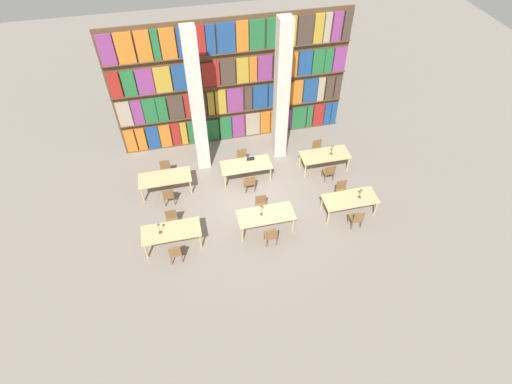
{
  "coord_description": "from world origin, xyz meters",
  "views": [
    {
      "loc": [
        -2.33,
        -10.33,
        11.55
      ],
      "look_at": [
        0.0,
        -0.13,
        0.68
      ],
      "focal_mm": 28.0,
      "sensor_mm": 36.0,
      "label": 1
    }
  ],
  "objects": [
    {
      "name": "reading_table_5",
      "position": [
        3.25,
        1.26,
        0.68
      ],
      "size": [
        2.03,
        0.89,
        0.76
      ],
      "color": "tan",
      "rests_on": "ground_plane"
    },
    {
      "name": "pillar_center",
      "position": [
        1.66,
        2.64,
        3.0
      ],
      "size": [
        0.52,
        0.52,
        6.0
      ],
      "color": "beige",
      "rests_on": "ground_plane"
    },
    {
      "name": "reading_table_0",
      "position": [
        -3.28,
        -1.36,
        0.68
      ],
      "size": [
        2.03,
        0.89,
        0.76
      ],
      "color": "tan",
      "rests_on": "ground_plane"
    },
    {
      "name": "laptop",
      "position": [
        0.16,
        1.63,
        0.8
      ],
      "size": [
        0.32,
        0.22,
        0.21
      ],
      "rotation": [
        0.0,
        0.0,
        3.14
      ],
      "color": "silver",
      "rests_on": "reading_table_4"
    },
    {
      "name": "reading_table_3",
      "position": [
        -3.31,
        1.37,
        0.68
      ],
      "size": [
        2.03,
        0.89,
        0.76
      ],
      "color": "tan",
      "rests_on": "ground_plane"
    },
    {
      "name": "chair_10",
      "position": [
        3.2,
        0.53,
        0.47
      ],
      "size": [
        0.42,
        0.4,
        0.87
      ],
      "color": "brown",
      "rests_on": "ground_plane"
    },
    {
      "name": "chair_9",
      "position": [
        -0.08,
        2.11,
        0.47
      ],
      "size": [
        0.42,
        0.4,
        0.87
      ],
      "rotation": [
        0.0,
        0.0,
        3.14
      ],
      "color": "brown",
      "rests_on": "ground_plane"
    },
    {
      "name": "chair_4",
      "position": [
        3.32,
        -2.04,
        0.47
      ],
      "size": [
        0.42,
        0.4,
        0.87
      ],
      "color": "brown",
      "rests_on": "ground_plane"
    },
    {
      "name": "pillar_left",
      "position": [
        -1.66,
        2.64,
        3.0
      ],
      "size": [
        0.52,
        0.52,
        6.0
      ],
      "color": "beige",
      "rests_on": "ground_plane"
    },
    {
      "name": "reading_table_2",
      "position": [
        3.31,
        -1.31,
        0.68
      ],
      "size": [
        2.03,
        0.89,
        0.76
      ],
      "color": "tan",
      "rests_on": "ground_plane"
    },
    {
      "name": "desk_lamp_2",
      "position": [
        3.66,
        -1.33,
        1.06
      ],
      "size": [
        0.14,
        0.14,
        0.45
      ],
      "color": "brown",
      "rests_on": "reading_table_2"
    },
    {
      "name": "chair_6",
      "position": [
        -3.26,
        0.64,
        0.47
      ],
      "size": [
        0.42,
        0.4,
        0.87
      ],
      "color": "brown",
      "rests_on": "ground_plane"
    },
    {
      "name": "chair_0",
      "position": [
        -3.23,
        -2.09,
        0.47
      ],
      "size": [
        0.42,
        0.4,
        0.87
      ],
      "color": "brown",
      "rests_on": "ground_plane"
    },
    {
      "name": "chair_8",
      "position": [
        -0.08,
        0.65,
        0.47
      ],
      "size": [
        0.42,
        0.4,
        0.87
      ],
      "color": "brown",
      "rests_on": "ground_plane"
    },
    {
      "name": "bookshelf_bank",
      "position": [
        -0.0,
        4.25,
        2.67
      ],
      "size": [
        9.86,
        0.35,
        5.5
      ],
      "color": "brown",
      "rests_on": "ground_plane"
    },
    {
      "name": "chair_5",
      "position": [
        3.32,
        -0.58,
        0.47
      ],
      "size": [
        0.42,
        0.4,
        0.87
      ],
      "rotation": [
        0.0,
        0.0,
        3.14
      ],
      "color": "brown",
      "rests_on": "ground_plane"
    },
    {
      "name": "desk_lamp_0",
      "position": [
        -3.64,
        -1.35,
        1.09
      ],
      "size": [
        0.14,
        0.14,
        0.49
      ],
      "color": "brown",
      "rests_on": "reading_table_0"
    },
    {
      "name": "chair_11",
      "position": [
        3.2,
        1.99,
        0.47
      ],
      "size": [
        0.42,
        0.4,
        0.87
      ],
      "rotation": [
        0.0,
        0.0,
        3.14
      ],
      "color": "brown",
      "rests_on": "ground_plane"
    },
    {
      "name": "reading_table_4",
      "position": [
        -0.07,
        1.38,
        0.68
      ],
      "size": [
        2.03,
        0.89,
        0.76
      ],
      "color": "tan",
      "rests_on": "ground_plane"
    },
    {
      "name": "reading_table_1",
      "position": [
        0.08,
        -1.37,
        0.68
      ],
      "size": [
        2.03,
        0.89,
        0.76
      ],
      "color": "tan",
      "rests_on": "ground_plane"
    },
    {
      "name": "chair_1",
      "position": [
        -3.23,
        -0.63,
        0.47
      ],
      "size": [
        0.42,
        0.4,
        0.87
      ],
      "rotation": [
        0.0,
        0.0,
        3.14
      ],
      "color": "brown",
      "rests_on": "ground_plane"
    },
    {
      "name": "ground_plane",
      "position": [
        0.0,
        0.0,
        0.0
      ],
      "size": [
        40.0,
        40.0,
        0.0
      ],
      "primitive_type": "plane",
      "color": "gray"
    },
    {
      "name": "desk_lamp_1",
      "position": [
        -0.08,
        -1.32,
        1.1
      ],
      "size": [
        0.14,
        0.14,
        0.5
      ],
      "color": "brown",
      "rests_on": "reading_table_1"
    },
    {
      "name": "chair_2",
      "position": [
        0.09,
        -2.1,
        0.47
      ],
      "size": [
        0.42,
        0.4,
        0.87
      ],
      "color": "brown",
      "rests_on": "ground_plane"
    },
    {
      "name": "chair_3",
      "position": [
        0.09,
        -0.64,
        0.47
      ],
      "size": [
        0.42,
        0.4,
        0.87
      ],
      "rotation": [
        0.0,
        0.0,
        3.14
      ],
      "color": "brown",
      "rests_on": "ground_plane"
    },
    {
      "name": "desk_lamp_3",
      "position": [
        3.51,
        1.24,
        1.07
      ],
      "size": [
        0.14,
        0.14,
        0.46
      ],
      "color": "brown",
      "rests_on": "reading_table_5"
    },
    {
      "name": "chair_7",
      "position": [
        -3.26,
        2.1,
        0.47
      ],
      "size": [
        0.42,
        0.4,
        0.87
      ],
      "rotation": [
        0.0,
        0.0,
        3.14
      ],
      "color": "brown",
      "rests_on": "ground_plane"
    }
  ]
}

